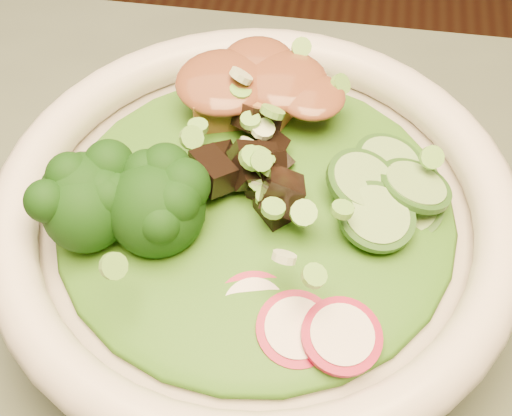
# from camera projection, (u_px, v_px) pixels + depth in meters

# --- Properties ---
(salad_bowl) EXTENTS (0.30, 0.30, 0.08)m
(salad_bowl) POSITION_uv_depth(u_px,v_px,m) (256.00, 230.00, 0.42)
(salad_bowl) COLOR silver
(salad_bowl) RESTS_ON dining_table
(lettuce_bed) EXTENTS (0.22, 0.22, 0.03)m
(lettuce_bed) POSITION_uv_depth(u_px,v_px,m) (256.00, 207.00, 0.40)
(lettuce_bed) COLOR #285F14
(lettuce_bed) RESTS_ON salad_bowl
(broccoli_florets) EXTENTS (0.11, 0.10, 0.05)m
(broccoli_florets) POSITION_uv_depth(u_px,v_px,m) (128.00, 198.00, 0.38)
(broccoli_florets) COLOR black
(broccoli_florets) RESTS_ON salad_bowl
(radish_slices) EXTENTS (0.13, 0.08, 0.02)m
(radish_slices) POSITION_uv_depth(u_px,v_px,m) (275.00, 317.00, 0.35)
(radish_slices) COLOR maroon
(radish_slices) RESTS_ON salad_bowl
(cucumber_slices) EXTENTS (0.10, 0.10, 0.04)m
(cucumber_slices) POSITION_uv_depth(u_px,v_px,m) (386.00, 185.00, 0.39)
(cucumber_slices) COLOR #82BA67
(cucumber_slices) RESTS_ON salad_bowl
(mushroom_heap) EXTENTS (0.10, 0.10, 0.04)m
(mushroom_heap) POSITION_uv_depth(u_px,v_px,m) (254.00, 170.00, 0.39)
(mushroom_heap) COLOR black
(mushroom_heap) RESTS_ON salad_bowl
(tofu_cubes) EXTENTS (0.11, 0.09, 0.04)m
(tofu_cubes) POSITION_uv_depth(u_px,v_px,m) (249.00, 102.00, 0.43)
(tofu_cubes) COLOR olive
(tofu_cubes) RESTS_ON salad_bowl
(peanut_sauce) EXTENTS (0.08, 0.06, 0.02)m
(peanut_sauce) POSITION_uv_depth(u_px,v_px,m) (249.00, 85.00, 0.42)
(peanut_sauce) COLOR brown
(peanut_sauce) RESTS_ON tofu_cubes
(scallion_garnish) EXTENTS (0.21, 0.21, 0.03)m
(scallion_garnish) POSITION_uv_depth(u_px,v_px,m) (256.00, 175.00, 0.38)
(scallion_garnish) COLOR #6AB43F
(scallion_garnish) RESTS_ON salad_bowl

